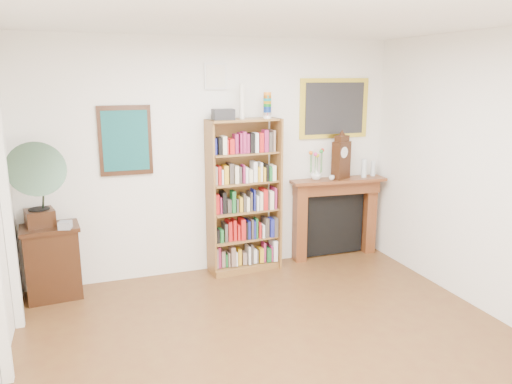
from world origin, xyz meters
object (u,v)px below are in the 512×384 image
side_cabinet (53,262)px  gramophone (35,180)px  mantel_clock (341,158)px  bottle_right (373,168)px  fireplace (335,211)px  teacup (332,178)px  flower_vase (316,174)px  cd_stack (65,225)px  bottle_left (364,168)px  bookshelf (244,188)px

side_cabinet → gramophone: 0.93m
mantel_clock → bottle_right: mantel_clock is taller
fireplace → teacup: 0.50m
mantel_clock → flower_vase: 0.39m
side_cabinet → cd_stack: 0.50m
bottle_right → mantel_clock: bearing=-179.5°
gramophone → bottle_left: gramophone is taller
mantel_clock → bookshelf: bearing=156.8°
bookshelf → cd_stack: size_ratio=17.89×
mantel_clock → bottle_left: 0.36m
bookshelf → bottle_right: size_ratio=10.74×
gramophone → bottle_left: (3.93, 0.15, -0.15)m
mantel_clock → teacup: size_ratio=7.36×
bookshelf → fireplace: bookshelf is taller
cd_stack → fireplace: bearing=5.1°
gramophone → cd_stack: (0.25, -0.06, -0.48)m
side_cabinet → teacup: (3.36, 0.04, 0.69)m
flower_vase → bottle_left: size_ratio=0.60×
gramophone → teacup: bearing=-10.1°
mantel_clock → bottle_left: mantel_clock is taller
side_cabinet → bottle_right: (4.00, 0.10, 0.76)m
bookshelf → teacup: bookshelf is taller
bottle_left → teacup: bearing=-177.8°
cd_stack → bottle_left: 3.70m
teacup → cd_stack: bearing=-176.4°
teacup → bottle_right: bearing=5.1°
bookshelf → bottle_right: bearing=-4.2°
fireplace → teacup: (-0.12, -0.10, 0.47)m
bookshelf → teacup: bearing=-6.3°
side_cabinet → bottle_right: bottle_right is taller
bookshelf → fireplace: size_ratio=1.68×
teacup → bottle_left: bearing=2.2°
bottle_left → bottle_right: bottle_left is taller
teacup → fireplace: bearing=40.0°
side_cabinet → bottle_left: size_ratio=3.35×
bookshelf → cd_stack: bookshelf is taller
bookshelf → teacup: size_ratio=28.43×
teacup → mantel_clock: bearing=18.6°
bookshelf → mantel_clock: bearing=-3.9°
side_cabinet → flower_vase: size_ratio=5.54×
side_cabinet → fireplace: 3.49m
gramophone → teacup: size_ratio=12.25×
mantel_clock → flower_vase: mantel_clock is taller
teacup → bottle_left: bottle_left is taller
gramophone → side_cabinet: bearing=35.2°
fireplace → cd_stack: (-3.31, -0.30, 0.23)m
bookshelf → side_cabinet: 2.29m
flower_vase → teacup: bearing=-22.2°
gramophone → flower_vase: (3.26, 0.21, -0.19)m
bottle_left → side_cabinet: bearing=-179.1°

